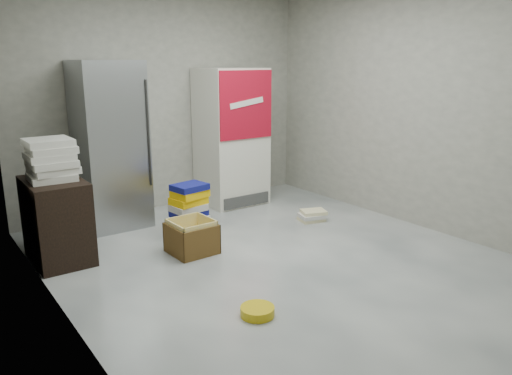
{
  "coord_description": "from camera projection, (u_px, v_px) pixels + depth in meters",
  "views": [
    {
      "loc": [
        -2.83,
        -3.44,
        1.9
      ],
      "look_at": [
        0.14,
        0.7,
        0.59
      ],
      "focal_mm": 35.0,
      "sensor_mm": 36.0,
      "label": 1
    }
  ],
  "objects": [
    {
      "name": "cardboard_box",
      "position": [
        192.0,
        239.0,
        5.04
      ],
      "size": [
        0.44,
        0.44,
        0.35
      ],
      "rotation": [
        0.0,
        0.0,
        0.03
      ],
      "color": "yellow",
      "rests_on": "ground"
    },
    {
      "name": "supply_box_stack",
      "position": [
        51.0,
        160.0,
        4.66
      ],
      "size": [
        0.44,
        0.43,
        0.39
      ],
      "color": "silver",
      "rests_on": "wood_shelf"
    },
    {
      "name": "room_shell",
      "position": [
        290.0,
        72.0,
        4.33
      ],
      "size": [
        4.04,
        5.04,
        2.82
      ],
      "color": "#A5A194",
      "rests_on": "ground"
    },
    {
      "name": "wood_shelf",
      "position": [
        57.0,
        220.0,
        4.81
      ],
      "size": [
        0.5,
        0.8,
        0.8
      ],
      "primitive_type": "cube",
      "color": "black",
      "rests_on": "ground"
    },
    {
      "name": "coke_cooler",
      "position": [
        231.0,
        137.0,
        6.65
      ],
      "size": [
        0.8,
        0.73,
        1.8
      ],
      "color": "silver",
      "rests_on": "ground"
    },
    {
      "name": "bucket_lid",
      "position": [
        257.0,
        311.0,
        3.81
      ],
      "size": [
        0.35,
        0.35,
        0.07
      ],
      "primitive_type": "cylinder",
      "rotation": [
        0.0,
        0.0,
        -0.4
      ],
      "color": "gold",
      "rests_on": "ground"
    },
    {
      "name": "ground",
      "position": [
        287.0,
        264.0,
        4.78
      ],
      "size": [
        5.0,
        5.0,
        0.0
      ],
      "primitive_type": "plane",
      "color": "silver",
      "rests_on": "ground"
    },
    {
      "name": "phonebook_stack_main",
      "position": [
        190.0,
        210.0,
        5.5
      ],
      "size": [
        0.43,
        0.37,
        0.59
      ],
      "rotation": [
        0.0,
        0.0,
        0.15
      ],
      "color": "#9E8656",
      "rests_on": "ground"
    },
    {
      "name": "phonebook_stack_side",
      "position": [
        312.0,
        216.0,
        6.05
      ],
      "size": [
        0.37,
        0.31,
        0.13
      ],
      "rotation": [
        0.0,
        0.0,
        -0.36
      ],
      "color": "beige",
      "rests_on": "ground"
    },
    {
      "name": "steel_fridge",
      "position": [
        110.0,
        145.0,
        5.71
      ],
      "size": [
        0.7,
        0.72,
        1.9
      ],
      "color": "#A9ABB2",
      "rests_on": "ground"
    }
  ]
}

